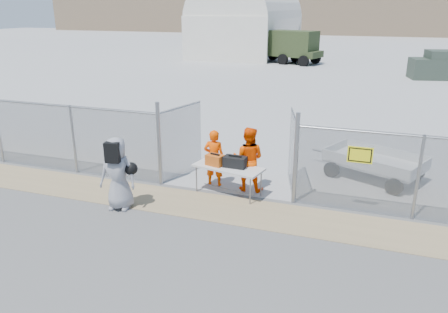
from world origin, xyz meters
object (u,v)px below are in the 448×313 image
at_px(visitor, 118,174).
at_px(security_worker_right, 248,159).
at_px(folding_table, 228,180).
at_px(utility_trailer, 374,165).
at_px(security_worker_left, 214,158).

bearing_deg(visitor, security_worker_right, 29.32).
xyz_separation_m(folding_table, utility_trailer, (3.88, 2.58, 0.03)).
height_order(folding_table, security_worker_right, security_worker_right).
xyz_separation_m(folding_table, security_worker_right, (0.44, 0.47, 0.52)).
bearing_deg(utility_trailer, folding_table, -121.67).
distance_m(folding_table, utility_trailer, 4.65).
xyz_separation_m(security_worker_left, security_worker_right, (1.04, 0.00, 0.09)).
height_order(security_worker_left, security_worker_right, security_worker_right).
height_order(folding_table, security_worker_left, security_worker_left).
distance_m(security_worker_left, security_worker_right, 1.04).
xyz_separation_m(visitor, utility_trailer, (6.29, 4.38, -0.53)).
bearing_deg(security_worker_right, visitor, 35.64).
distance_m(security_worker_left, utility_trailer, 4.96).
xyz_separation_m(folding_table, security_worker_left, (-0.60, 0.47, 0.44)).
bearing_deg(security_worker_right, security_worker_left, -2.78).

